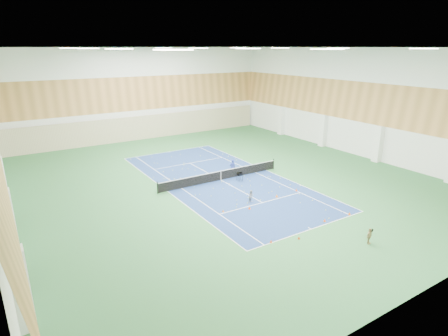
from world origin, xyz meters
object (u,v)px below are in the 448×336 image
Objects in this scene: ball_cart at (240,177)px; child_court at (251,196)px; tennis_net at (221,175)px; coach at (232,167)px; child_apron at (369,236)px.

child_court is at bearing -111.86° from ball_cart.
child_court is at bearing -96.86° from tennis_net.
coach reaches higher than child_apron.
coach reaches higher than ball_cart.
tennis_net is 12.30× the size of child_court.
ball_cart is at bearing -36.75° from tennis_net.
child_apron is at bearing -93.86° from child_court.
tennis_net is 5.85m from child_court.
ball_cart is (-0.28, -1.67, -0.40)m from coach.
coach is 2.00× the size of ball_cart.
child_court is (-2.40, -6.41, -0.28)m from coach.
ball_cart is (-0.22, 14.23, -0.15)m from child_apron.
tennis_net is at bearing 65.39° from child_court.
child_court reaches higher than ball_cart.
tennis_net is at bearing 145.54° from ball_cart.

